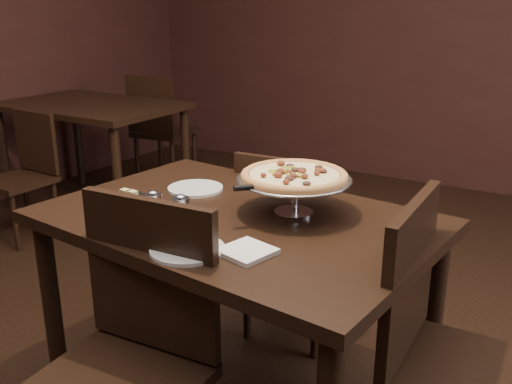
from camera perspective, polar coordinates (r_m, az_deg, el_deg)
The scene contains 16 objects.
room at distance 1.77m, azimuth -2.52°, elevation 14.41°, with size 6.04×7.04×2.84m.
dining_table at distance 2.01m, azimuth -1.96°, elevation -5.24°, with size 1.41×1.02×0.83m.
background_table at distance 4.49m, azimuth -16.11°, elevation 7.18°, with size 1.31×0.87×0.82m.
pizza_stand at distance 1.95m, azimuth 3.85°, elevation 1.57°, with size 0.40×0.40×0.16m.
parmesan_shaker at distance 1.94m, azimuth -10.22°, elevation -1.43°, with size 0.06×0.06×0.11m.
pepper_flake_shaker at distance 1.89m, azimuth -7.52°, elevation -1.83°, with size 0.06×0.06×0.11m.
packet_caddy at distance 2.06m, azimuth -12.50°, elevation -0.93°, with size 0.09×0.09×0.07m.
napkin_stack at distance 1.67m, azimuth -0.93°, elevation -5.97°, with size 0.14×0.14×0.02m, color silver.
plate_left at distance 2.25m, azimuth -6.08°, elevation 0.36°, with size 0.22×0.22×0.01m, color silver.
plate_near at distance 1.70m, azimuth -6.87°, elevation -5.73°, with size 0.22×0.22×0.01m, color silver.
serving_spatula at distance 1.84m, azimuth -0.39°, elevation 0.43°, with size 0.16×0.16×0.02m.
chair_far at distance 2.60m, azimuth 3.49°, elevation -4.88°, with size 0.45×0.45×0.91m.
chair_near at distance 1.78m, azimuth -12.69°, elevation -15.71°, with size 0.49×0.49×0.99m.
chair_side at distance 1.84m, azimuth 18.57°, elevation -15.01°, with size 0.47×0.47×0.99m.
bg_chair_far at distance 4.97m, azimuth -9.60°, elevation 6.50°, with size 0.49×0.49×0.96m.
bg_chair_near at distance 4.12m, azimuth -22.12°, elevation 2.00°, with size 0.41×0.41×0.84m.
Camera 1 is at (1.03, -1.45, 1.52)m, focal length 40.00 mm.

